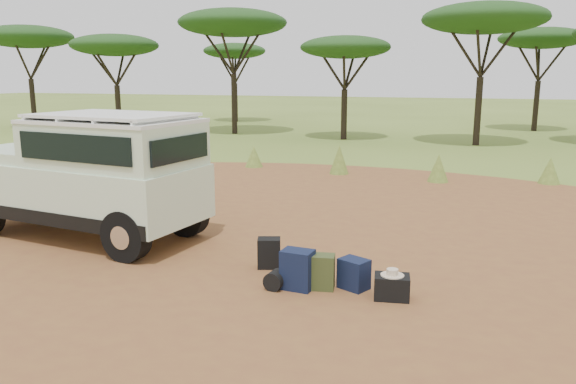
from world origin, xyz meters
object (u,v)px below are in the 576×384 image
(backpack_olive, at_px, (321,272))
(walking_staff, at_px, (73,188))
(safari_vehicle, at_px, (89,178))
(backpack_navy, at_px, (298,270))
(duffel_navy, at_px, (354,274))
(backpack_black, at_px, (269,253))
(hard_case, at_px, (392,287))

(backpack_olive, bearing_deg, walking_staff, 152.54)
(safari_vehicle, xyz_separation_m, backpack_olive, (4.83, -1.22, -0.88))
(backpack_navy, xyz_separation_m, duffel_navy, (0.76, 0.26, -0.07))
(backpack_olive, bearing_deg, backpack_black, 139.94)
(hard_case, bearing_deg, walking_staff, 155.34)
(backpack_black, xyz_separation_m, duffel_navy, (1.46, -0.46, -0.02))
(duffel_navy, height_order, hard_case, duffel_navy)
(walking_staff, bearing_deg, safari_vehicle, -90.05)
(safari_vehicle, relative_size, backpack_olive, 9.84)
(safari_vehicle, height_order, backpack_olive, safari_vehicle)
(walking_staff, distance_m, hard_case, 7.07)
(safari_vehicle, bearing_deg, walking_staff, 151.68)
(walking_staff, distance_m, backpack_olive, 6.09)
(backpack_navy, bearing_deg, hard_case, 7.80)
(walking_staff, xyz_separation_m, hard_case, (6.77, -1.94, -0.59))
(duffel_navy, relative_size, hard_case, 0.94)
(duffel_navy, bearing_deg, backpack_navy, -135.89)
(walking_staff, distance_m, duffel_navy, 6.47)
(safari_vehicle, height_order, backpack_navy, safari_vehicle)
(walking_staff, xyz_separation_m, backpack_navy, (5.44, -2.00, -0.47))
(backpack_navy, distance_m, backpack_olive, 0.34)
(walking_staff, distance_m, backpack_navy, 5.82)
(safari_vehicle, height_order, hard_case, safari_vehicle)
(safari_vehicle, distance_m, hard_case, 6.05)
(backpack_black, distance_m, hard_case, 2.14)
(backpack_black, relative_size, backpack_navy, 0.84)
(backpack_olive, distance_m, duffel_navy, 0.47)
(walking_staff, height_order, hard_case, walking_staff)
(backpack_black, height_order, backpack_navy, backpack_navy)
(duffel_navy, bearing_deg, walking_staff, -170.30)
(backpack_olive, height_order, hard_case, backpack_olive)
(backpack_black, bearing_deg, duffel_navy, -35.44)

